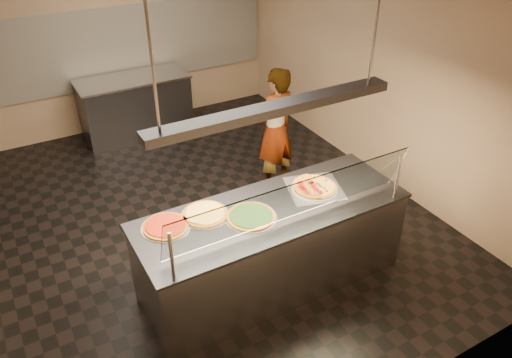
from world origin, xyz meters
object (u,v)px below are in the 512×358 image
worker (275,131)px  heat_lamp_housing (275,109)px  serving_counter (272,247)px  pizza_spinach (251,216)px  half_pizza_sausage (323,183)px  perforated_tray (314,188)px  pizza_cheese (205,214)px  half_pizza_pepperoni (306,189)px  pizza_tomato (166,226)px  sneeze_guard (294,201)px  prep_table (136,106)px  pizza_spatula (200,220)px

worker → heat_lamp_housing: size_ratio=0.71×
serving_counter → pizza_spinach: 0.54m
half_pizza_sausage → worker: 1.51m
perforated_tray → pizza_cheese: (-1.13, 0.14, 0.01)m
perforated_tray → half_pizza_sausage: size_ratio=1.37×
worker → pizza_cheese: bearing=24.8°
pizza_spinach → heat_lamp_housing: (0.25, 0.02, 1.00)m
half_pizza_sausage → half_pizza_pepperoni: bearing=-179.1°
half_pizza_sausage → pizza_tomato: 1.62m
sneeze_guard → half_pizza_sausage: bearing=34.0°
pizza_tomato → half_pizza_pepperoni: bearing=-5.6°
half_pizza_sausage → prep_table: bearing=101.0°
perforated_tray → pizza_spinach: 0.79m
pizza_tomato → pizza_spatula: bearing=-17.6°
half_pizza_sausage → pizza_spatula: bearing=178.1°
pizza_spinach → prep_table: size_ratio=0.29×
heat_lamp_housing → pizza_spatula: bearing=169.0°
sneeze_guard → pizza_tomato: 1.17m
half_pizza_pepperoni → pizza_tomato: (-1.41, 0.14, -0.02)m
pizza_cheese → sneeze_guard: bearing=-43.7°
pizza_cheese → pizza_spatula: size_ratio=1.58×
serving_counter → half_pizza_sausage: half_pizza_sausage is taller
worker → half_pizza_pepperoni: bearing=54.2°
half_pizza_pepperoni → half_pizza_sausage: half_pizza_pepperoni is taller
heat_lamp_housing → prep_table: bearing=91.6°
perforated_tray → half_pizza_sausage: 0.10m
pizza_spinach → pizza_spatula: pizza_spatula is taller
perforated_tray → pizza_cheese: bearing=173.2°
pizza_tomato → prep_table: size_ratio=0.26×
pizza_spinach → prep_table: 3.99m
pizza_spinach → pizza_spatula: (-0.44, 0.15, 0.01)m
half_pizza_sausage → serving_counter: bearing=-172.0°
serving_counter → perforated_tray: (0.54, 0.09, 0.47)m
pizza_cheese → half_pizza_pepperoni: bearing=-7.6°
prep_table → half_pizza_sausage: bearing=-79.0°
pizza_spinach → pizza_cheese: bearing=144.9°
sneeze_guard → worker: worker is taller
half_pizza_pepperoni → prep_table: bearing=98.0°
sneeze_guard → pizza_spatula: bearing=145.1°
sneeze_guard → pizza_spatula: size_ratio=8.52×
serving_counter → prep_table: same height
serving_counter → half_pizza_pepperoni: (0.43, 0.09, 0.50)m
half_pizza_pepperoni → worker: (0.54, 1.47, -0.14)m
pizza_tomato → serving_counter: bearing=-13.0°
perforated_tray → prep_table: size_ratio=0.39×
worker → serving_counter: bearing=42.3°
half_pizza_sausage → worker: bearing=77.0°
prep_table → worker: 2.65m
pizza_spatula → prep_table: pizza_spatula is taller
pizza_spinach → worker: (1.22, 1.57, -0.12)m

